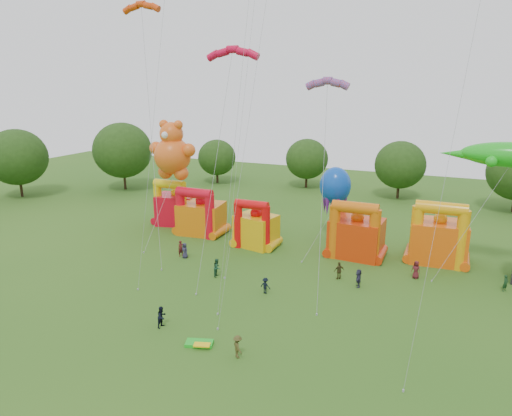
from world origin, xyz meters
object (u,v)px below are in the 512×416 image
at_px(teddy_bear_kite, 168,173).
at_px(spectator_0, 185,251).
at_px(bouncy_castle_2, 255,228).
at_px(octopus_kite, 329,205).
at_px(gecko_kite, 479,210).
at_px(bouncy_castle_0, 175,207).
at_px(spectator_4, 339,271).

bearing_deg(teddy_bear_kite, spectator_0, -46.21).
distance_m(bouncy_castle_2, octopus_kite, 9.27).
xyz_separation_m(octopus_kite, spectator_0, (-13.06, -11.55, -3.77)).
distance_m(teddy_bear_kite, spectator_0, 11.20).
distance_m(octopus_kite, spectator_0, 17.84).
height_order(gecko_kite, octopus_kite, gecko_kite).
xyz_separation_m(bouncy_castle_0, spectator_0, (7.92, -10.44, -1.56)).
height_order(bouncy_castle_2, octopus_kite, octopus_kite).
relative_size(gecko_kite, spectator_0, 7.77).
height_order(teddy_bear_kite, octopus_kite, teddy_bear_kite).
bearing_deg(gecko_kite, bouncy_castle_2, -179.43).
bearing_deg(spectator_0, bouncy_castle_0, 142.24).
relative_size(teddy_bear_kite, gecko_kite, 1.07).
bearing_deg(spectator_4, teddy_bear_kite, -52.54).
relative_size(teddy_bear_kite, spectator_4, 8.10).
bearing_deg(teddy_bear_kite, gecko_kite, 0.92).
distance_m(octopus_kite, spectator_4, 11.72).
height_order(bouncy_castle_0, gecko_kite, gecko_kite).
distance_m(bouncy_castle_2, gecko_kite, 23.66).
relative_size(bouncy_castle_2, spectator_0, 3.38).
distance_m(bouncy_castle_0, bouncy_castle_2, 14.08).
bearing_deg(bouncy_castle_0, bouncy_castle_2, -15.94).
bearing_deg(gecko_kite, spectator_4, -154.51).
height_order(bouncy_castle_0, teddy_bear_kite, teddy_bear_kite).
distance_m(teddy_bear_kite, octopus_kite, 20.06).
relative_size(bouncy_castle_2, octopus_kite, 0.51).
relative_size(gecko_kite, spectator_4, 7.56).
xyz_separation_m(bouncy_castle_2, spectator_0, (-5.62, -6.57, -1.38)).
height_order(bouncy_castle_0, spectator_4, bouncy_castle_0).
bearing_deg(gecko_kite, spectator_0, -166.70).
relative_size(gecko_kite, octopus_kite, 1.17).
bearing_deg(gecko_kite, teddy_bear_kite, -179.08).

